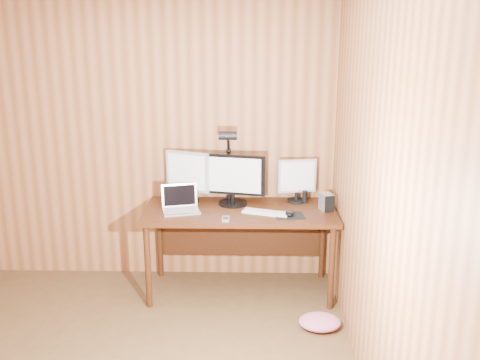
{
  "coord_description": "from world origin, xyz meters",
  "views": [
    {
      "loc": [
        1.02,
        -2.61,
        2.19
      ],
      "look_at": [
        0.93,
        1.58,
        1.02
      ],
      "focal_mm": 40.0,
      "sensor_mm": 36.0,
      "label": 1
    }
  ],
  "objects_px": {
    "laptop": "(180,204)",
    "desk_lamp": "(228,155)",
    "hard_drive": "(327,202)",
    "monitor_center": "(233,179)",
    "keyboard": "(266,212)",
    "speaker": "(305,197)",
    "desk": "(240,220)",
    "phone": "(226,219)",
    "monitor_right": "(297,179)",
    "mouse": "(290,213)",
    "monitor_left": "(188,175)"
  },
  "relations": [
    {
      "from": "hard_drive",
      "to": "desk_lamp",
      "type": "bearing_deg",
      "value": 148.73
    },
    {
      "from": "desk",
      "to": "mouse",
      "type": "xyz_separation_m",
      "value": [
        0.4,
        -0.23,
        0.14
      ]
    },
    {
      "from": "monitor_center",
      "to": "monitor_left",
      "type": "xyz_separation_m",
      "value": [
        -0.39,
        0.06,
        0.01
      ]
    },
    {
      "from": "desk",
      "to": "desk_lamp",
      "type": "bearing_deg",
      "value": 124.89
    },
    {
      "from": "mouse",
      "to": "speaker",
      "type": "xyz_separation_m",
      "value": [
        0.15,
        0.35,
        0.03
      ]
    },
    {
      "from": "desk",
      "to": "monitor_right",
      "type": "height_order",
      "value": "monitor_right"
    },
    {
      "from": "laptop",
      "to": "mouse",
      "type": "bearing_deg",
      "value": -22.24
    },
    {
      "from": "mouse",
      "to": "hard_drive",
      "type": "distance_m",
      "value": 0.36
    },
    {
      "from": "mouse",
      "to": "hard_drive",
      "type": "bearing_deg",
      "value": 33.56
    },
    {
      "from": "laptop",
      "to": "desk_lamp",
      "type": "relative_size",
      "value": 0.51
    },
    {
      "from": "mouse",
      "to": "desk_lamp",
      "type": "bearing_deg",
      "value": 150.51
    },
    {
      "from": "hard_drive",
      "to": "phone",
      "type": "relative_size",
      "value": 1.33
    },
    {
      "from": "laptop",
      "to": "keyboard",
      "type": "height_order",
      "value": "laptop"
    },
    {
      "from": "laptop",
      "to": "keyboard",
      "type": "distance_m",
      "value": 0.71
    },
    {
      "from": "desk",
      "to": "mouse",
      "type": "bearing_deg",
      "value": -29.62
    },
    {
      "from": "mouse",
      "to": "phone",
      "type": "height_order",
      "value": "mouse"
    },
    {
      "from": "monitor_right",
      "to": "hard_drive",
      "type": "height_order",
      "value": "monitor_right"
    },
    {
      "from": "speaker",
      "to": "desk_lamp",
      "type": "height_order",
      "value": "desk_lamp"
    },
    {
      "from": "monitor_right",
      "to": "speaker",
      "type": "distance_m",
      "value": 0.17
    },
    {
      "from": "speaker",
      "to": "monitor_left",
      "type": "bearing_deg",
      "value": 179.75
    },
    {
      "from": "laptop",
      "to": "desk_lamp",
      "type": "xyz_separation_m",
      "value": [
        0.39,
        0.26,
        0.36
      ]
    },
    {
      "from": "monitor_left",
      "to": "hard_drive",
      "type": "xyz_separation_m",
      "value": [
        1.18,
        -0.19,
        -0.17
      ]
    },
    {
      "from": "monitor_right",
      "to": "monitor_left",
      "type": "bearing_deg",
      "value": 170.8
    },
    {
      "from": "mouse",
      "to": "monitor_center",
      "type": "bearing_deg",
      "value": 155.21
    },
    {
      "from": "monitor_center",
      "to": "monitor_right",
      "type": "xyz_separation_m",
      "value": [
        0.55,
        0.08,
        -0.03
      ]
    },
    {
      "from": "desk",
      "to": "mouse",
      "type": "relative_size",
      "value": 14.26
    },
    {
      "from": "keyboard",
      "to": "desk_lamp",
      "type": "height_order",
      "value": "desk_lamp"
    },
    {
      "from": "monitor_center",
      "to": "mouse",
      "type": "bearing_deg",
      "value": -20.68
    },
    {
      "from": "monitor_left",
      "to": "keyboard",
      "type": "bearing_deg",
      "value": -2.5
    },
    {
      "from": "monitor_left",
      "to": "laptop",
      "type": "relative_size",
      "value": 1.31
    },
    {
      "from": "monitor_left",
      "to": "phone",
      "type": "distance_m",
      "value": 0.61
    },
    {
      "from": "monitor_right",
      "to": "hard_drive",
      "type": "xyz_separation_m",
      "value": [
        0.23,
        -0.22,
        -0.13
      ]
    },
    {
      "from": "desk",
      "to": "monitor_center",
      "type": "xyz_separation_m",
      "value": [
        -0.07,
        0.07,
        0.35
      ]
    },
    {
      "from": "monitor_left",
      "to": "monitor_right",
      "type": "distance_m",
      "value": 0.95
    },
    {
      "from": "laptop",
      "to": "phone",
      "type": "bearing_deg",
      "value": -44.11
    },
    {
      "from": "desk",
      "to": "monitor_right",
      "type": "distance_m",
      "value": 0.6
    },
    {
      "from": "hard_drive",
      "to": "speaker",
      "type": "relative_size",
      "value": 1.4
    },
    {
      "from": "keyboard",
      "to": "phone",
      "type": "bearing_deg",
      "value": -135.62
    },
    {
      "from": "phone",
      "to": "laptop",
      "type": "bearing_deg",
      "value": 149.49
    },
    {
      "from": "monitor_center",
      "to": "hard_drive",
      "type": "bearing_deg",
      "value": 1.41
    },
    {
      "from": "desk_lamp",
      "to": "laptop",
      "type": "bearing_deg",
      "value": -135.81
    },
    {
      "from": "keyboard",
      "to": "hard_drive",
      "type": "height_order",
      "value": "hard_drive"
    },
    {
      "from": "monitor_center",
      "to": "monitor_left",
      "type": "height_order",
      "value": "monitor_left"
    },
    {
      "from": "laptop",
      "to": "hard_drive",
      "type": "relative_size",
      "value": 2.29
    },
    {
      "from": "desk",
      "to": "phone",
      "type": "distance_m",
      "value": 0.37
    },
    {
      "from": "monitor_center",
      "to": "keyboard",
      "type": "height_order",
      "value": "monitor_center"
    },
    {
      "from": "monitor_right",
      "to": "laptop",
      "type": "distance_m",
      "value": 1.02
    },
    {
      "from": "phone",
      "to": "desk_lamp",
      "type": "relative_size",
      "value": 0.17
    },
    {
      "from": "monitor_center",
      "to": "hard_drive",
      "type": "distance_m",
      "value": 0.81
    },
    {
      "from": "monitor_right",
      "to": "phone",
      "type": "distance_m",
      "value": 0.78
    }
  ]
}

